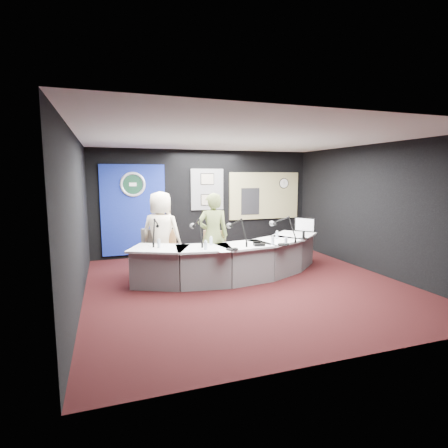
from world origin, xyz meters
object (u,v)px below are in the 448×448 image
object	(u,v)px
broadcast_desk	(235,259)
armchair_right	(213,253)
armchair_left	(162,253)
person_man	(161,234)
person_woman	(213,236)

from	to	relation	value
broadcast_desk	armchair_right	xyz separation A→B (m)	(-0.43, 0.13, 0.14)
armchair_left	person_man	world-z (taller)	person_man
broadcast_desk	person_man	xyz separation A→B (m)	(-1.43, 0.64, 0.52)
broadcast_desk	armchair_left	world-z (taller)	armchair_left
person_woman	person_man	bearing A→B (deg)	-17.80
broadcast_desk	armchair_right	world-z (taller)	armchair_right
armchair_right	person_woman	size ratio (longest dim) A/B	0.58
armchair_left	armchair_right	distance (m)	1.12
armchair_right	person_woman	distance (m)	0.37
armchair_left	person_man	xyz separation A→B (m)	(0.00, 0.00, 0.41)
armchair_left	armchair_right	bearing A→B (deg)	5.41
armchair_right	person_man	distance (m)	1.18
broadcast_desk	person_woman	xyz separation A→B (m)	(-0.43, 0.13, 0.51)
broadcast_desk	person_man	world-z (taller)	person_man
armchair_left	person_woman	size ratio (longest dim) A/B	0.55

